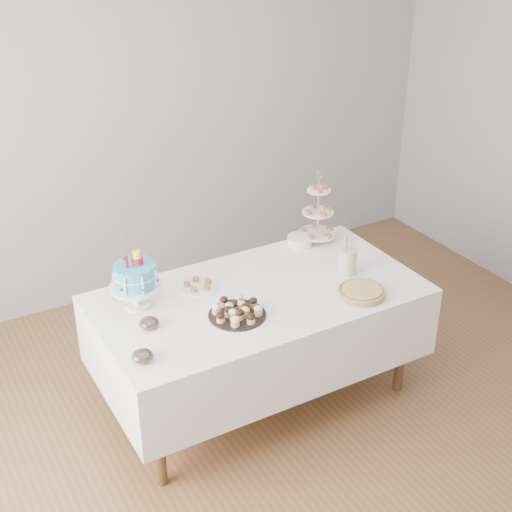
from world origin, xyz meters
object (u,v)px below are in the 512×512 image
pie (362,292)px  jam_bowl_b (149,323)px  jam_bowl_a (142,356)px  birthday_cake (136,288)px  cupcake_tray (237,310)px  plate_stack (300,241)px  tiered_stand (318,213)px  pastry_plate (198,285)px  utensil_pitcher (348,261)px  table (259,325)px

pie → jam_bowl_b: 1.24m
pie → jam_bowl_a: 1.34m
birthday_cake → jam_bowl_a: size_ratio=4.09×
birthday_cake → cupcake_tray: size_ratio=1.41×
cupcake_tray → jam_bowl_b: (-0.47, 0.13, -0.01)m
plate_stack → tiered_stand: bearing=-0.0°
tiered_stand → jam_bowl_b: size_ratio=4.55×
birthday_cake → jam_bowl_b: bearing=-95.4°
cupcake_tray → pastry_plate: bearing=97.9°
plate_stack → pastry_plate: 0.84m
pie → utensil_pitcher: utensil_pitcher is taller
tiered_stand → plate_stack: tiered_stand is taller
jam_bowl_a → utensil_pitcher: utensil_pitcher is taller
table → pastry_plate: (-0.28, 0.23, 0.24)m
utensil_pitcher → cupcake_tray: bearing=-176.8°
cupcake_tray → utensil_pitcher: (0.82, 0.09, 0.05)m
pie → utensil_pitcher: 0.28m
table → jam_bowl_b: 0.74m
pastry_plate → utensil_pitcher: 0.92m
cupcake_tray → jam_bowl_b: bearing=164.5°
birthday_cake → plate_stack: 1.23m
birthday_cake → jam_bowl_b: 0.26m
pie → pastry_plate: bearing=144.7°
birthday_cake → pie: bearing=-23.9°
plate_stack → table: bearing=-143.6°
tiered_stand → utensil_pitcher: tiered_stand is taller
table → jam_bowl_a: 0.92m
table → tiered_stand: (0.68, 0.40, 0.43)m
table → jam_bowl_a: (-0.84, -0.29, 0.26)m
pie → plate_stack: (0.04, 0.72, 0.01)m
table → cupcake_tray: cupcake_tray is taller
utensil_pitcher → plate_stack: bearing=92.8°
birthday_cake → pastry_plate: 0.41m
plate_stack → utensil_pitcher: size_ratio=0.67×
pie → tiered_stand: (0.18, 0.72, 0.18)m
pie → jam_bowl_b: bearing=166.0°
table → pastry_plate: 0.44m
utensil_pitcher → jam_bowl_a: bearing=-174.1°
plate_stack → pastry_plate: (-0.82, -0.17, -0.02)m
pastry_plate → jam_bowl_b: bearing=-148.5°
tiered_stand → jam_bowl_b: 1.45m
pie → utensil_pitcher: bearing=71.6°
tiered_stand → jam_bowl_b: (-1.37, -0.42, -0.18)m
birthday_cake → plate_stack: size_ratio=2.77×
table → plate_stack: size_ratio=11.65×
cupcake_tray → tiered_stand: size_ratio=0.65×
pastry_plate → pie: bearing=-35.3°
jam_bowl_b → birthday_cake: bearing=84.0°
birthday_cake → plate_stack: bearing=9.4°
cupcake_tray → pastry_plate: size_ratio=1.42×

